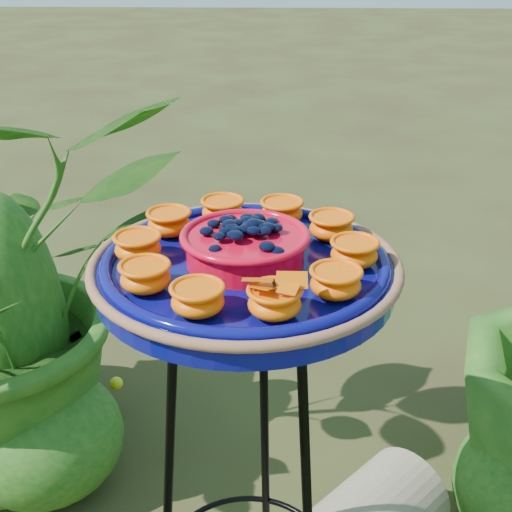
% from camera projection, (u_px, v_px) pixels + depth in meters
% --- Properties ---
extents(tripod_stand, '(0.34, 0.34, 0.78)m').
position_uv_depth(tripod_stand, '(247.00, 464.00, 1.09)').
color(tripod_stand, black).
rests_on(tripod_stand, ground).
extents(feeder_dish, '(0.47, 0.47, 0.09)m').
position_uv_depth(feeder_dish, '(245.00, 264.00, 0.94)').
color(feeder_dish, '#080A61').
rests_on(feeder_dish, tripod_stand).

